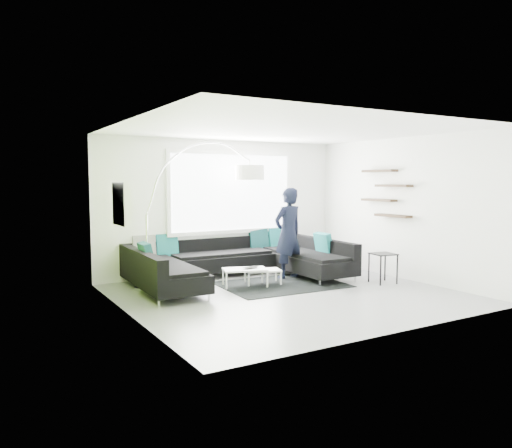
% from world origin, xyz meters
% --- Properties ---
extents(ground, '(5.50, 5.50, 0.00)m').
position_xyz_m(ground, '(0.00, 0.00, 0.00)').
color(ground, gray).
rests_on(ground, ground).
extents(room_shell, '(5.54, 5.04, 2.82)m').
position_xyz_m(room_shell, '(0.04, 0.21, 1.81)').
color(room_shell, white).
rests_on(room_shell, ground).
extents(sectional_sofa, '(4.08, 2.58, 0.87)m').
position_xyz_m(sectional_sofa, '(-0.24, 1.39, 0.38)').
color(sectional_sofa, black).
rests_on(sectional_sofa, ground).
extents(rug, '(2.33, 1.75, 0.01)m').
position_xyz_m(rug, '(0.33, 0.72, 0.01)').
color(rug, black).
rests_on(rug, ground).
extents(coffee_table, '(1.16, 0.88, 0.34)m').
position_xyz_m(coffee_table, '(-0.15, 0.94, 0.17)').
color(coffee_table, white).
rests_on(coffee_table, ground).
extents(arc_lamp, '(2.47, 0.57, 2.70)m').
position_xyz_m(arc_lamp, '(-1.96, 1.63, 1.35)').
color(arc_lamp, silver).
rests_on(arc_lamp, ground).
extents(side_table, '(0.48, 0.48, 0.57)m').
position_xyz_m(side_table, '(2.08, -0.12, 0.29)').
color(side_table, black).
rests_on(side_table, ground).
extents(person, '(0.77, 0.60, 1.81)m').
position_xyz_m(person, '(0.79, 1.20, 0.91)').
color(person, black).
rests_on(person, ground).
extents(laptop, '(0.43, 0.37, 0.03)m').
position_xyz_m(laptop, '(-0.23, 0.86, 0.35)').
color(laptop, black).
rests_on(laptop, coffee_table).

